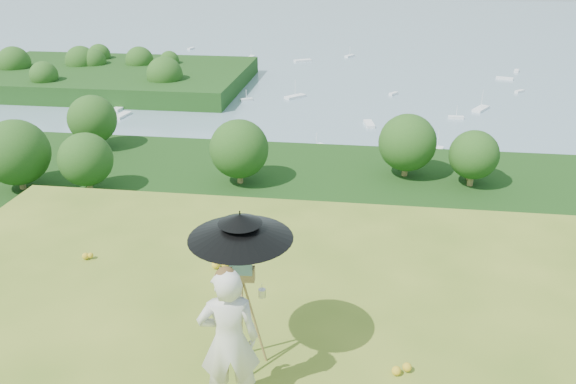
# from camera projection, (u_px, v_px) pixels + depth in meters

# --- Properties ---
(forest_slope) EXTENTS (140.00, 56.00, 22.00)m
(forest_slope) POSITION_uv_depth(u_px,v_px,m) (351.00, 374.00, 47.90)
(forest_slope) COLOR #17340E
(forest_slope) RESTS_ON bay_water
(shoreline_tier) EXTENTS (170.00, 28.00, 8.00)m
(shoreline_tier) POSITION_uv_depth(u_px,v_px,m) (357.00, 230.00, 86.99)
(shoreline_tier) COLOR #655F51
(shoreline_tier) RESTS_ON bay_water
(bay_water) EXTENTS (700.00, 700.00, 0.00)m
(bay_water) POSITION_uv_depth(u_px,v_px,m) (366.00, 45.00, 235.78)
(bay_water) COLOR #7595A7
(bay_water) RESTS_ON ground
(peninsula) EXTENTS (90.00, 60.00, 12.00)m
(peninsula) POSITION_uv_depth(u_px,v_px,m) (109.00, 69.00, 165.86)
(peninsula) COLOR #17340E
(peninsula) RESTS_ON bay_water
(slope_trees) EXTENTS (110.00, 50.00, 6.00)m
(slope_trees) POSITION_uv_depth(u_px,v_px,m) (359.00, 228.00, 42.24)
(slope_trees) COLOR #1F5018
(slope_trees) RESTS_ON forest_slope
(harbor_town) EXTENTS (110.00, 22.00, 5.00)m
(harbor_town) POSITION_uv_depth(u_px,v_px,m) (359.00, 192.00, 84.36)
(harbor_town) COLOR beige
(harbor_town) RESTS_ON shoreline_tier
(moored_boats) EXTENTS (140.00, 140.00, 0.70)m
(moored_boats) POSITION_uv_depth(u_px,v_px,m) (321.00, 86.00, 165.54)
(moored_boats) COLOR white
(moored_boats) RESTS_ON bay_water
(painter) EXTENTS (0.70, 0.55, 1.72)m
(painter) POSITION_uv_depth(u_px,v_px,m) (229.00, 341.00, 5.74)
(painter) COLOR silver
(painter) RESTS_ON ground
(field_easel) EXTENTS (0.60, 0.60, 1.49)m
(field_easel) POSITION_uv_depth(u_px,v_px,m) (243.00, 314.00, 6.34)
(field_easel) COLOR olive
(field_easel) RESTS_ON ground
(sun_umbrella) EXTENTS (1.29, 1.29, 0.81)m
(sun_umbrella) POSITION_uv_depth(u_px,v_px,m) (241.00, 245.00, 6.01)
(sun_umbrella) COLOR black
(sun_umbrella) RESTS_ON field_easel
(painter_cap) EXTENTS (0.26, 0.29, 0.10)m
(painter_cap) POSITION_uv_depth(u_px,v_px,m) (225.00, 273.00, 5.42)
(painter_cap) COLOR #CE7271
(painter_cap) RESTS_ON painter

